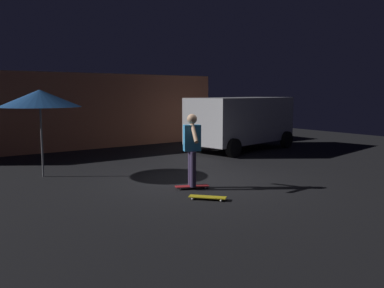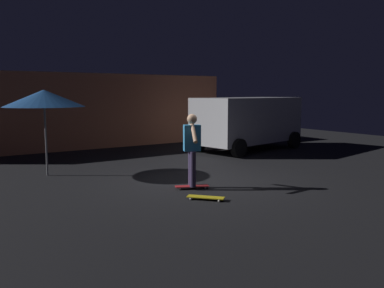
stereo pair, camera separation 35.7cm
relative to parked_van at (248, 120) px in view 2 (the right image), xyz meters
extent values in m
plane|color=black|center=(-4.83, -3.62, -1.16)|extent=(28.00, 28.00, 0.00)
cube|color=#B76B4C|center=(-5.03, 5.35, 0.33)|extent=(12.24, 3.72, 2.98)
cube|color=#B2B2B7|center=(-0.01, 0.00, 0.02)|extent=(4.87, 2.72, 1.70)
cube|color=black|center=(2.23, 0.42, 0.37)|extent=(0.38, 1.73, 0.64)
cylinder|color=black|center=(1.53, 1.30, -0.83)|extent=(0.69, 0.34, 0.66)
cylinder|color=black|center=(1.89, -0.65, -0.83)|extent=(0.69, 0.34, 0.66)
cylinder|color=black|center=(-1.91, 0.65, -0.83)|extent=(0.69, 0.34, 0.66)
cylinder|color=black|center=(-1.55, -1.30, -0.83)|extent=(0.69, 0.34, 0.66)
cylinder|color=slate|center=(-7.80, -0.77, -0.06)|extent=(0.05, 0.05, 2.20)
cone|color=#1E4C8C|center=(-7.80, -0.77, 0.91)|extent=(2.10, 2.10, 0.45)
cube|color=#AD1E23|center=(-5.38, -4.18, -1.10)|extent=(0.80, 0.49, 0.02)
sphere|color=silver|center=(-5.07, -4.22, -1.13)|extent=(0.05, 0.05, 0.05)
sphere|color=silver|center=(-5.14, -4.38, -1.13)|extent=(0.05, 0.05, 0.05)
sphere|color=silver|center=(-5.62, -3.98, -1.13)|extent=(0.05, 0.05, 0.05)
sphere|color=silver|center=(-5.69, -4.14, -1.13)|extent=(0.05, 0.05, 0.05)
cube|color=gold|center=(-5.69, -5.16, -1.10)|extent=(0.67, 0.72, 0.02)
sphere|color=silver|center=(-5.43, -5.33, -1.13)|extent=(0.05, 0.05, 0.05)
sphere|color=silver|center=(-5.55, -5.44, -1.13)|extent=(0.05, 0.05, 0.05)
sphere|color=silver|center=(-5.82, -4.88, -1.13)|extent=(0.05, 0.05, 0.05)
sphere|color=silver|center=(-5.95, -4.99, -1.13)|extent=(0.05, 0.05, 0.05)
cylinder|color=#382D4C|center=(-5.34, -4.08, -0.68)|extent=(0.14, 0.14, 0.82)
cylinder|color=#382D4C|center=(-5.42, -4.28, -0.68)|extent=(0.14, 0.14, 0.82)
cube|color=#338CCC|center=(-5.38, -4.18, 0.03)|extent=(0.44, 0.35, 0.60)
sphere|color=tan|center=(-5.38, -4.18, 0.46)|extent=(0.23, 0.23, 0.23)
cylinder|color=tan|center=(-5.29, -3.98, 0.18)|extent=(0.30, 0.53, 0.46)
cylinder|color=tan|center=(-5.47, -4.38, 0.18)|extent=(0.30, 0.53, 0.46)
camera|label=1|loc=(-10.74, -11.63, 1.06)|focal=37.78mm
camera|label=2|loc=(-10.45, -11.83, 1.06)|focal=37.78mm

